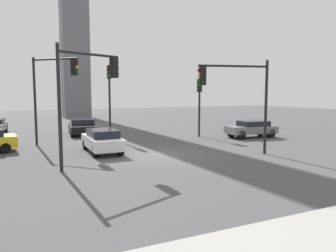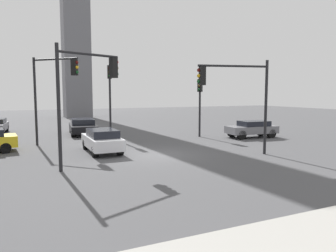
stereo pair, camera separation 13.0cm
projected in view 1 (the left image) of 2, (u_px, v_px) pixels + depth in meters
ground_plane at (156, 155)px, 18.33m from camera, size 109.79×109.79×0.00m
traffic_light_0 at (109, 88)px, 24.66m from camera, size 0.36×0.48×5.59m
traffic_light_1 at (199, 96)px, 25.66m from camera, size 0.49×0.44×4.59m
traffic_light_2 at (87, 83)px, 15.14m from camera, size 3.18×1.47×5.66m
traffic_light_3 at (53, 82)px, 20.72m from camera, size 2.54×2.60×5.82m
traffic_light_4 at (236, 88)px, 17.88m from camera, size 4.05×1.16×5.33m
car_1 at (252, 128)px, 25.45m from camera, size 4.09×2.07×1.32m
car_2 at (102, 140)px, 19.05m from camera, size 1.73×4.09×1.38m
car_3 at (82, 126)px, 27.42m from camera, size 2.53×4.88×1.31m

